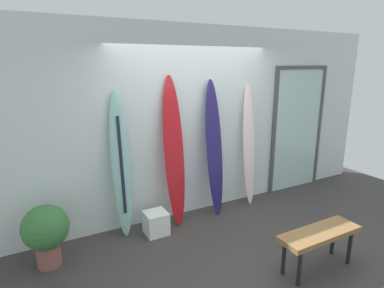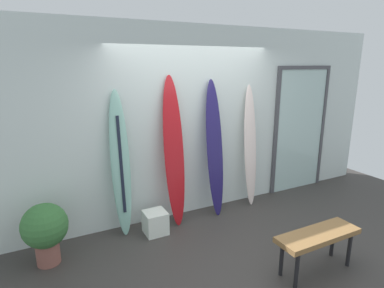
{
  "view_description": "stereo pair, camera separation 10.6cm",
  "coord_description": "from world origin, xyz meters",
  "px_view_note": "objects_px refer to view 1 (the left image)",
  "views": [
    {
      "loc": [
        -2.2,
        -2.84,
        2.26
      ],
      "look_at": [
        -0.15,
        0.95,
        1.16
      ],
      "focal_mm": 29.58,
      "sensor_mm": 36.0,
      "label": 1
    },
    {
      "loc": [
        -2.11,
        -2.89,
        2.26
      ],
      "look_at": [
        -0.15,
        0.95,
        1.16
      ],
      "focal_mm": 29.58,
      "sensor_mm": 36.0,
      "label": 2
    }
  ],
  "objects_px": {
    "surfboard_crimson": "(174,153)",
    "potted_plant": "(46,231)",
    "surfboard_navy": "(214,150)",
    "bench": "(319,236)",
    "surfboard_ivory": "(249,147)",
    "glass_door": "(297,127)",
    "surfboard_seafoam": "(121,166)",
    "display_block_left": "(156,223)"
  },
  "relations": [
    {
      "from": "glass_door",
      "to": "surfboard_ivory",
      "type": "bearing_deg",
      "value": -173.28
    },
    {
      "from": "surfboard_seafoam",
      "to": "surfboard_navy",
      "type": "distance_m",
      "value": 1.41
    },
    {
      "from": "surfboard_seafoam",
      "to": "surfboard_ivory",
      "type": "xyz_separation_m",
      "value": [
        2.09,
        -0.01,
        -0.0
      ]
    },
    {
      "from": "surfboard_seafoam",
      "to": "surfboard_crimson",
      "type": "xyz_separation_m",
      "value": [
        0.75,
        -0.04,
        0.08
      ]
    },
    {
      "from": "glass_door",
      "to": "bench",
      "type": "xyz_separation_m",
      "value": [
        -1.61,
        -1.93,
        -0.74
      ]
    },
    {
      "from": "surfboard_crimson",
      "to": "bench",
      "type": "bearing_deg",
      "value": -62.1
    },
    {
      "from": "surfboard_navy",
      "to": "glass_door",
      "type": "relative_size",
      "value": 0.92
    },
    {
      "from": "surfboard_navy",
      "to": "surfboard_ivory",
      "type": "distance_m",
      "value": 0.69
    },
    {
      "from": "surfboard_crimson",
      "to": "surfboard_ivory",
      "type": "height_order",
      "value": "surfboard_crimson"
    },
    {
      "from": "surfboard_ivory",
      "to": "surfboard_seafoam",
      "type": "bearing_deg",
      "value": 179.78
    },
    {
      "from": "surfboard_navy",
      "to": "surfboard_ivory",
      "type": "bearing_deg",
      "value": 3.31
    },
    {
      "from": "surfboard_navy",
      "to": "bench",
      "type": "relative_size",
      "value": 2.04
    },
    {
      "from": "surfboard_seafoam",
      "to": "potted_plant",
      "type": "bearing_deg",
      "value": -163.18
    },
    {
      "from": "bench",
      "to": "surfboard_crimson",
      "type": "bearing_deg",
      "value": 117.9
    },
    {
      "from": "surfboard_navy",
      "to": "bench",
      "type": "xyz_separation_m",
      "value": [
        0.28,
        -1.75,
        -0.6
      ]
    },
    {
      "from": "potted_plant",
      "to": "surfboard_navy",
      "type": "bearing_deg",
      "value": 5.91
    },
    {
      "from": "surfboard_ivory",
      "to": "bench",
      "type": "bearing_deg",
      "value": -102.92
    },
    {
      "from": "glass_door",
      "to": "bench",
      "type": "height_order",
      "value": "glass_door"
    },
    {
      "from": "surfboard_seafoam",
      "to": "glass_door",
      "type": "height_order",
      "value": "glass_door"
    },
    {
      "from": "potted_plant",
      "to": "bench",
      "type": "xyz_separation_m",
      "value": [
        2.66,
        -1.51,
        -0.03
      ]
    },
    {
      "from": "bench",
      "to": "glass_door",
      "type": "bearing_deg",
      "value": 50.24
    },
    {
      "from": "surfboard_navy",
      "to": "potted_plant",
      "type": "bearing_deg",
      "value": -174.09
    },
    {
      "from": "surfboard_crimson",
      "to": "surfboard_ivory",
      "type": "distance_m",
      "value": 1.35
    },
    {
      "from": "surfboard_crimson",
      "to": "bench",
      "type": "xyz_separation_m",
      "value": [
        0.93,
        -1.76,
        -0.64
      ]
    },
    {
      "from": "bench",
      "to": "surfboard_navy",
      "type": "bearing_deg",
      "value": 98.93
    },
    {
      "from": "potted_plant",
      "to": "glass_door",
      "type": "bearing_deg",
      "value": 5.72
    },
    {
      "from": "surfboard_navy",
      "to": "bench",
      "type": "height_order",
      "value": "surfboard_navy"
    },
    {
      "from": "surfboard_navy",
      "to": "surfboard_ivory",
      "type": "xyz_separation_m",
      "value": [
        0.69,
        0.04,
        -0.05
      ]
    },
    {
      "from": "display_block_left",
      "to": "surfboard_navy",
      "type": "bearing_deg",
      "value": 9.63
    },
    {
      "from": "surfboard_ivory",
      "to": "glass_door",
      "type": "height_order",
      "value": "glass_door"
    },
    {
      "from": "display_block_left",
      "to": "glass_door",
      "type": "relative_size",
      "value": 0.14
    },
    {
      "from": "glass_door",
      "to": "display_block_left",
      "type": "bearing_deg",
      "value": -173.04
    },
    {
      "from": "surfboard_navy",
      "to": "glass_door",
      "type": "xyz_separation_m",
      "value": [
        1.88,
        0.18,
        0.14
      ]
    },
    {
      "from": "surfboard_ivory",
      "to": "surfboard_crimson",
      "type": "bearing_deg",
      "value": -178.74
    },
    {
      "from": "surfboard_seafoam",
      "to": "glass_door",
      "type": "distance_m",
      "value": 3.3
    },
    {
      "from": "bench",
      "to": "potted_plant",
      "type": "bearing_deg",
      "value": 150.45
    },
    {
      "from": "surfboard_ivory",
      "to": "potted_plant",
      "type": "xyz_separation_m",
      "value": [
        -3.07,
        -0.29,
        -0.52
      ]
    },
    {
      "from": "surfboard_crimson",
      "to": "potted_plant",
      "type": "relative_size",
      "value": 2.87
    },
    {
      "from": "surfboard_ivory",
      "to": "potted_plant",
      "type": "relative_size",
      "value": 2.64
    },
    {
      "from": "surfboard_seafoam",
      "to": "surfboard_navy",
      "type": "relative_size",
      "value": 0.95
    },
    {
      "from": "display_block_left",
      "to": "potted_plant",
      "type": "distance_m",
      "value": 1.38
    },
    {
      "from": "surfboard_seafoam",
      "to": "bench",
      "type": "relative_size",
      "value": 1.94
    }
  ]
}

